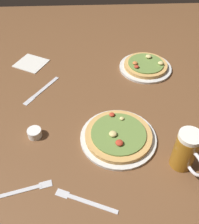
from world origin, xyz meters
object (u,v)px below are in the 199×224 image
at_px(napkin_folded, 31,63).
at_px(pizza_plate_far, 145,66).
at_px(ramekin_sauce, 35,133).
at_px(knife_right, 42,90).
at_px(pizza_plate_near, 118,136).
at_px(beer_mug_dark, 186,151).
at_px(fork_left, 21,191).
at_px(fork_spare, 85,201).

bearing_deg(napkin_folded, pizza_plate_far, -6.91).
bearing_deg(ramekin_sauce, napkin_folded, 99.91).
bearing_deg(knife_right, ramekin_sauce, -88.68).
relative_size(pizza_plate_near, napkin_folded, 1.98).
xyz_separation_m(pizza_plate_near, beer_mug_dark, (0.22, -0.13, 0.06)).
distance_m(napkin_folded, fork_left, 0.77).
bearing_deg(pizza_plate_near, pizza_plate_far, 67.89).
distance_m(pizza_plate_far, beer_mug_dark, 0.61).
distance_m(pizza_plate_near, napkin_folded, 0.70).
xyz_separation_m(pizza_plate_near, fork_left, (-0.35, -0.21, -0.01)).
height_order(pizza_plate_near, pizza_plate_far, same).
height_order(pizza_plate_near, beer_mug_dark, beer_mug_dark).
height_order(beer_mug_dark, ramekin_sauce, beer_mug_dark).
relative_size(beer_mug_dark, ramekin_sauce, 2.89).
bearing_deg(fork_left, knife_right, 88.90).
relative_size(pizza_plate_near, beer_mug_dark, 1.87).
relative_size(pizza_plate_far, ramekin_sauce, 4.90).
height_order(pizza_plate_far, napkin_folded, pizza_plate_far).
relative_size(pizza_plate_far, knife_right, 1.31).
bearing_deg(ramekin_sauce, pizza_plate_near, -5.23).
bearing_deg(fork_left, napkin_folded, 95.56).
relative_size(ramekin_sauce, fork_spare, 0.27).
distance_m(pizza_plate_near, ramekin_sauce, 0.34).
bearing_deg(fork_left, pizza_plate_far, 51.62).
bearing_deg(fork_spare, ramekin_sauce, 124.47).
bearing_deg(pizza_plate_far, fork_left, -128.38).
bearing_deg(beer_mug_dark, ramekin_sauce, 163.69).
bearing_deg(fork_spare, napkin_folded, 109.67).
relative_size(pizza_plate_near, pizza_plate_far, 1.10).
bearing_deg(knife_right, beer_mug_dark, -38.58).
distance_m(napkin_folded, fork_spare, 0.86).
xyz_separation_m(napkin_folded, knife_right, (0.08, -0.24, -0.00)).
relative_size(pizza_plate_far, fork_spare, 1.33).
relative_size(napkin_folded, fork_left, 0.70).
bearing_deg(pizza_plate_far, ramekin_sauce, -139.85).
bearing_deg(knife_right, pizza_plate_far, 16.70).
xyz_separation_m(ramekin_sauce, fork_spare, (0.20, -0.29, -0.01)).
distance_m(beer_mug_dark, fork_spare, 0.39).
xyz_separation_m(pizza_plate_far, beer_mug_dark, (0.03, -0.61, 0.06)).
bearing_deg(fork_spare, pizza_plate_far, 65.81).
relative_size(pizza_plate_near, ramekin_sauce, 5.39).
bearing_deg(pizza_plate_far, pizza_plate_near, -112.11).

